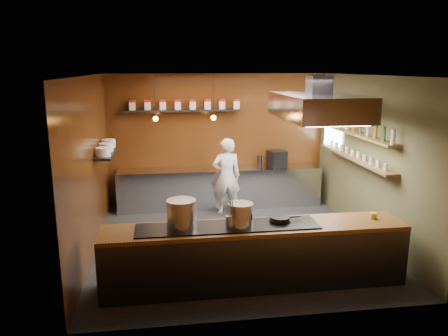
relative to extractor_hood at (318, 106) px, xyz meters
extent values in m
plane|color=black|center=(-1.30, 0.40, -2.51)|extent=(5.00, 5.00, 0.00)
plane|color=#3E1D0B|center=(-1.30, 2.90, -1.01)|extent=(5.00, 0.00, 5.00)
plane|color=#3E1D0B|center=(-3.80, 0.40, -1.01)|extent=(0.00, 5.00, 5.00)
plane|color=#494829|center=(1.20, 0.40, -1.01)|extent=(0.00, 5.00, 5.00)
plane|color=silver|center=(-1.30, 0.40, 0.49)|extent=(5.00, 5.00, 0.00)
plane|color=white|center=(1.15, 2.10, -0.61)|extent=(0.00, 1.00, 1.00)
cube|color=silver|center=(-1.30, 2.57, -2.06)|extent=(4.60, 0.65, 0.90)
cube|color=#38383D|center=(-1.30, -1.20, -2.08)|extent=(4.40, 0.70, 0.86)
cube|color=brown|center=(-1.30, -1.20, -1.62)|extent=(4.40, 0.72, 0.06)
cube|color=black|center=(-1.70, -1.20, -1.58)|extent=(2.60, 0.55, 0.02)
cube|color=black|center=(-2.20, 2.76, -0.31)|extent=(2.60, 0.26, 0.04)
cube|color=black|center=(-3.64, 1.40, -0.96)|extent=(0.30, 1.40, 0.04)
cube|color=brown|center=(1.04, 0.70, -0.59)|extent=(0.26, 2.80, 0.04)
cube|color=brown|center=(1.04, 0.70, -1.06)|extent=(0.26, 2.80, 0.04)
cube|color=#38383D|center=(0.00, 0.00, 0.34)|extent=(0.35, 0.35, 0.30)
cube|color=silver|center=(0.00, 0.00, -0.01)|extent=(1.20, 2.00, 0.40)
cube|color=white|center=(0.00, 0.00, -0.22)|extent=(1.00, 1.80, 0.02)
cylinder|color=black|center=(-2.70, 2.10, 0.04)|extent=(0.01, 0.01, 0.90)
sphere|color=orange|center=(-2.70, 2.10, -0.41)|extent=(0.10, 0.10, 0.10)
cylinder|color=black|center=(-1.50, 2.10, 0.04)|extent=(0.01, 0.01, 0.90)
sphere|color=orange|center=(-1.50, 2.10, -0.41)|extent=(0.10, 0.10, 0.10)
cube|color=beige|center=(-3.20, 2.76, -0.20)|extent=(0.13, 0.13, 0.17)
cube|color=maroon|center=(-3.20, 2.76, -0.09)|extent=(0.13, 0.13, 0.05)
cube|color=beige|center=(-2.87, 2.76, -0.20)|extent=(0.13, 0.13, 0.17)
cube|color=maroon|center=(-2.87, 2.76, -0.09)|extent=(0.14, 0.13, 0.05)
cube|color=beige|center=(-2.54, 2.76, -0.20)|extent=(0.13, 0.13, 0.17)
cube|color=maroon|center=(-2.54, 2.76, -0.09)|extent=(0.13, 0.13, 0.05)
cube|color=beige|center=(-2.21, 2.76, -0.20)|extent=(0.13, 0.13, 0.17)
cube|color=maroon|center=(-2.21, 2.76, -0.09)|extent=(0.14, 0.13, 0.05)
cube|color=beige|center=(-1.89, 2.76, -0.20)|extent=(0.13, 0.13, 0.17)
cube|color=maroon|center=(-1.89, 2.76, -0.09)|extent=(0.14, 0.13, 0.05)
cube|color=beige|center=(-1.56, 2.76, -0.20)|extent=(0.13, 0.13, 0.17)
cube|color=maroon|center=(-1.56, 2.76, -0.09)|extent=(0.14, 0.13, 0.05)
cube|color=beige|center=(-1.23, 2.76, -0.20)|extent=(0.13, 0.13, 0.17)
cube|color=maroon|center=(-1.23, 2.76, -0.09)|extent=(0.14, 0.13, 0.05)
cube|color=beige|center=(-0.90, 2.76, -0.20)|extent=(0.13, 0.13, 0.17)
cube|color=maroon|center=(-0.90, 2.76, -0.09)|extent=(0.14, 0.13, 0.05)
cylinder|color=white|center=(-3.64, 0.95, -0.86)|extent=(0.26, 0.26, 0.16)
cylinder|color=white|center=(-3.64, 1.40, -0.86)|extent=(0.26, 0.26, 0.16)
cylinder|color=white|center=(-3.64, 1.85, -0.86)|extent=(0.26, 0.26, 0.16)
cylinder|color=silver|center=(1.04, -0.60, -0.45)|extent=(0.06, 0.06, 0.24)
cylinder|color=#2D5933|center=(1.04, -0.31, -0.45)|extent=(0.06, 0.06, 0.24)
cylinder|color=#8C601E|center=(1.04, -0.02, -0.45)|extent=(0.06, 0.06, 0.24)
cylinder|color=silver|center=(1.04, 0.27, -0.45)|extent=(0.06, 0.06, 0.24)
cylinder|color=#2D5933|center=(1.04, 0.56, -0.45)|extent=(0.06, 0.06, 0.24)
cylinder|color=#8C601E|center=(1.04, 0.84, -0.45)|extent=(0.06, 0.06, 0.24)
cylinder|color=silver|center=(1.04, 1.13, -0.45)|extent=(0.06, 0.06, 0.24)
cylinder|color=#2D5933|center=(1.04, 1.42, -0.45)|extent=(0.06, 0.06, 0.24)
cylinder|color=#8C601E|center=(1.04, 1.71, -0.45)|extent=(0.06, 0.06, 0.24)
cylinder|color=silver|center=(1.04, 2.00, -0.45)|extent=(0.06, 0.06, 0.24)
cylinder|color=silver|center=(1.04, -0.45, -0.97)|extent=(0.07, 0.07, 0.13)
cylinder|color=silver|center=(1.04, -0.19, -0.97)|extent=(0.07, 0.07, 0.13)
cylinder|color=silver|center=(1.04, 0.06, -0.97)|extent=(0.07, 0.07, 0.13)
cylinder|color=silver|center=(1.04, 0.32, -0.97)|extent=(0.07, 0.07, 0.13)
cylinder|color=silver|center=(1.04, 0.57, -0.97)|extent=(0.07, 0.07, 0.13)
cylinder|color=silver|center=(1.04, 0.83, -0.97)|extent=(0.07, 0.07, 0.13)
cylinder|color=silver|center=(1.04, 1.08, -0.97)|extent=(0.07, 0.07, 0.13)
cylinder|color=silver|center=(1.04, 1.34, -0.97)|extent=(0.07, 0.07, 0.13)
cylinder|color=silver|center=(1.04, 1.59, -0.97)|extent=(0.07, 0.07, 0.13)
cylinder|color=silver|center=(1.04, 1.85, -0.97)|extent=(0.07, 0.07, 0.13)
cylinder|color=#B6B9BE|center=(-2.35, -1.17, -1.36)|extent=(0.43, 0.43, 0.40)
cylinder|color=silver|center=(-1.53, -1.24, -1.39)|extent=(0.37, 0.37, 0.34)
cylinder|color=#B0B3B7|center=(-1.67, -1.30, -1.47)|extent=(0.14, 0.14, 0.18)
cylinder|color=black|center=(-0.93, -1.15, -1.55)|extent=(0.30, 0.30, 0.04)
cylinder|color=black|center=(-0.93, -1.15, -1.51)|extent=(0.28, 0.28, 0.04)
cylinder|color=black|center=(-0.70, -1.12, -1.51)|extent=(0.18, 0.04, 0.02)
cylinder|color=yellow|center=(0.51, -1.17, -1.54)|extent=(0.12, 0.12, 0.09)
cube|color=black|center=(0.02, 2.57, -1.42)|extent=(0.44, 0.43, 0.37)
imported|color=white|center=(-1.24, 2.01, -1.67)|extent=(0.63, 0.43, 1.68)
camera|label=1|loc=(-2.59, -6.98, 0.63)|focal=35.00mm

